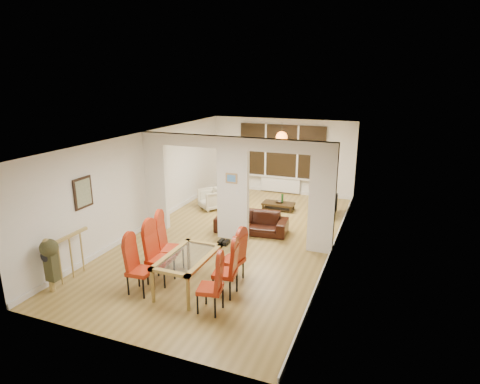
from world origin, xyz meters
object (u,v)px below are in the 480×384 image
Objects in this scene: dining_chair_la at (140,267)px; coffee_table at (278,206)px; dining_chair_rc at (232,257)px; armchair at (211,199)px; dining_chair_ra at (210,285)px; sofa at (251,222)px; bowl at (279,202)px; dining_chair_lc at (170,245)px; dining_table at (188,272)px; dining_chair_rb at (225,269)px; television at (330,206)px; person at (230,178)px; dining_chair_lb at (160,255)px; bottle at (282,198)px.

dining_chair_la is 1.09× the size of coffee_table.
dining_chair_rc reaches higher than armchair.
dining_chair_ra is 5.83m from coffee_table.
bowl is at bearing 79.36° from sofa.
dining_chair_lc is 4.20m from armchair.
dining_chair_la is 1.54× the size of armchair.
dining_chair_rc is at bearing 40.28° from dining_table.
dining_chair_rb is 1.08× the size of television.
dining_chair_rc is (1.45, 1.06, -0.01)m from dining_chair_la.
bowl is (0.17, 2.04, -0.02)m from sofa.
person is at bearing 176.74° from bowl.
dining_chair_la is at bearing -169.69° from dining_chair_rb.
armchair reaches higher than television.
dining_table is 6.54× the size of bowl.
person reaches higher than dining_chair_rc.
sofa is (0.78, 3.19, -0.30)m from dining_chair_lb.
dining_table is 1.27× the size of dining_chair_lb.
bottle is 0.16m from bowl.
dining_chair_la is 5.84m from bowl.
sofa is at bearing 2.33° from armchair.
coffee_table is (-0.42, 5.80, -0.40)m from dining_chair_ra.
dining_table is 1.51× the size of television.
dining_chair_lc is 1.13× the size of dining_chair_ra.
coffee_table is (1.97, 0.65, -0.20)m from armchair.
dining_chair_lb is at bearing -109.47° from sofa.
person is (-2.10, 5.31, 0.32)m from dining_chair_rb.
dining_chair_lc reaches higher than coffee_table.
dining_chair_la is 0.62× the size of person.
television reaches higher than bowl.
bowl is (-0.41, 5.82, -0.27)m from dining_chair_ra.
dining_chair_rb is at bearing -30.30° from dining_chair_lc.
dining_chair_ra is 4.60× the size of bowl.
dining_chair_lc is 1.79m from dining_chair_ra.
bottle is (1.75, -0.04, -0.48)m from person.
dining_table is at bearing -48.46° from dining_chair_lc.
armchair is at bearing -161.66° from coffee_table.
dining_chair_lc is 0.69× the size of person.
dining_chair_ra is at bearing -24.02° from dining_chair_lb.
dining_chair_rc is 0.61× the size of person.
coffee_table is at bearing 103.22° from dining_chair_rc.
dining_chair_lb is 5.88m from television.
armchair is at bearing 90.65° from dining_chair_lc.
dining_chair_ra is 5.89m from bottle.
dining_chair_rb is at bearing 76.74° from dining_chair_ra.
dining_chair_la is (-0.76, -0.48, 0.18)m from dining_table.
sofa is 2.27m from armchair.
armchair is 3.05× the size of bowl.
television is (3.20, -0.02, -0.57)m from person.
bottle is 1.31× the size of bowl.
bottle is at bearing 101.95° from dining_chair_rc.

